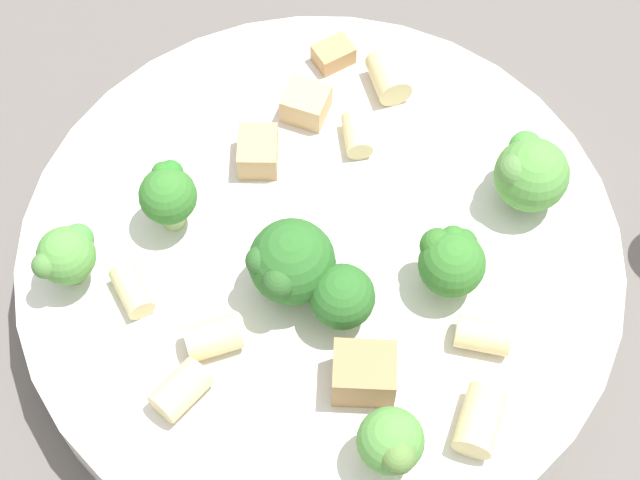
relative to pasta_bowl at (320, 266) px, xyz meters
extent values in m
plane|color=#5B5651|center=(0.00, 0.00, -0.02)|extent=(2.00, 2.00, 0.00)
cylinder|color=silver|center=(0.00, 0.00, 0.00)|extent=(0.29, 0.29, 0.04)
cylinder|color=silver|center=(0.00, 0.00, 0.01)|extent=(0.26, 0.26, 0.01)
torus|color=silver|center=(0.00, 0.00, 0.01)|extent=(0.29, 0.29, 0.00)
cylinder|color=#93B766|center=(0.10, 0.00, 0.02)|extent=(0.01, 0.01, 0.01)
sphere|color=#569942|center=(0.10, 0.00, 0.04)|extent=(0.04, 0.04, 0.04)
sphere|color=#588A44|center=(0.10, 0.00, 0.05)|extent=(0.02, 0.02, 0.02)
sphere|color=#4D993F|center=(0.11, 0.01, 0.04)|extent=(0.02, 0.02, 0.02)
cylinder|color=#9EC175|center=(-0.06, 0.03, 0.02)|extent=(0.01, 0.01, 0.02)
sphere|color=#387A2D|center=(-0.06, 0.03, 0.04)|extent=(0.03, 0.03, 0.03)
sphere|color=#327928|center=(-0.06, 0.04, 0.05)|extent=(0.01, 0.01, 0.01)
sphere|color=#2F7D2C|center=(-0.06, 0.04, 0.05)|extent=(0.01, 0.01, 0.01)
cylinder|color=#9EC175|center=(-0.02, -0.02, 0.02)|extent=(0.01, 0.01, 0.01)
sphere|color=#2D6B28|center=(-0.02, -0.02, 0.04)|extent=(0.04, 0.04, 0.04)
sphere|color=#2D5F27|center=(-0.03, -0.03, 0.05)|extent=(0.02, 0.02, 0.02)
sphere|color=#2F6129|center=(-0.03, -0.01, 0.05)|extent=(0.01, 0.01, 0.01)
cylinder|color=#93B766|center=(0.00, -0.04, 0.02)|extent=(0.01, 0.01, 0.01)
sphere|color=#2D6B28|center=(0.00, -0.04, 0.04)|extent=(0.03, 0.03, 0.03)
sphere|color=#2D6025|center=(0.00, -0.03, 0.04)|extent=(0.01, 0.01, 0.01)
sphere|color=#305B28|center=(0.00, -0.03, 0.04)|extent=(0.01, 0.01, 0.01)
cylinder|color=#9EC175|center=(0.05, -0.03, 0.02)|extent=(0.01, 0.01, 0.01)
sphere|color=#387A2D|center=(0.05, -0.03, 0.04)|extent=(0.03, 0.03, 0.03)
sphere|color=#347228|center=(0.05, -0.03, 0.04)|extent=(0.02, 0.02, 0.02)
sphere|color=#36732D|center=(0.06, -0.03, 0.04)|extent=(0.01, 0.01, 0.01)
sphere|color=#357A2B|center=(0.06, -0.03, 0.04)|extent=(0.01, 0.01, 0.01)
cylinder|color=#84AD60|center=(-0.12, 0.02, 0.02)|extent=(0.01, 0.01, 0.01)
sphere|color=#569942|center=(-0.12, 0.02, 0.04)|extent=(0.03, 0.03, 0.03)
sphere|color=#4D9944|center=(-0.11, 0.02, 0.04)|extent=(0.01, 0.01, 0.01)
sphere|color=#4F823D|center=(-0.12, 0.01, 0.04)|extent=(0.01, 0.01, 0.01)
cylinder|color=#84AD60|center=(0.00, -0.11, 0.02)|extent=(0.01, 0.01, 0.01)
sphere|color=#569942|center=(0.00, -0.11, 0.04)|extent=(0.03, 0.03, 0.03)
sphere|color=#4E8843|center=(0.00, -0.12, 0.04)|extent=(0.01, 0.01, 0.01)
sphere|color=#5A833C|center=(0.00, -0.12, 0.05)|extent=(0.01, 0.01, 0.01)
cylinder|color=beige|center=(-0.09, 0.00, 0.02)|extent=(0.02, 0.03, 0.01)
cylinder|color=beige|center=(-0.08, -0.05, 0.02)|extent=(0.03, 0.03, 0.02)
cylinder|color=beige|center=(0.06, -0.07, 0.02)|extent=(0.03, 0.03, 0.02)
cylinder|color=beige|center=(-0.06, -0.03, 0.02)|extent=(0.03, 0.02, 0.02)
cylinder|color=beige|center=(0.06, 0.08, 0.03)|extent=(0.02, 0.03, 0.02)
cylinder|color=beige|center=(0.04, 0.06, 0.02)|extent=(0.02, 0.02, 0.01)
cylinder|color=beige|center=(0.04, -0.10, 0.03)|extent=(0.03, 0.03, 0.02)
cube|color=#A87A4C|center=(0.00, -0.07, 0.03)|extent=(0.03, 0.03, 0.02)
cube|color=tan|center=(0.04, 0.11, 0.02)|extent=(0.02, 0.02, 0.01)
cube|color=tan|center=(0.02, 0.08, 0.02)|extent=(0.03, 0.03, 0.02)
cube|color=tan|center=(-0.02, 0.06, 0.02)|extent=(0.03, 0.03, 0.02)
camera|label=1|loc=(-0.07, -0.24, 0.47)|focal=60.00mm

